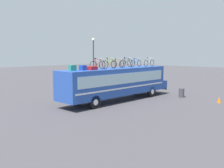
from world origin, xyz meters
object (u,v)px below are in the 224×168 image
at_px(rooftop_bicycle_2, 110,64).
at_px(trash_bin, 182,93).
at_px(rooftop_bicycle_3, 118,64).
at_px(rooftop_bicycle_4, 126,63).
at_px(traffic_cone, 219,100).
at_px(street_lamp, 93,59).
at_px(rooftop_bicycle_1, 98,65).
at_px(rooftop_bicycle_5, 136,63).
at_px(bus, 117,81).
at_px(rooftop_bicycle_6, 149,63).
at_px(luggage_bag_3, 92,68).
at_px(luggage_bag_2, 83,68).
at_px(luggage_bag_1, 72,68).

xyz_separation_m(rooftop_bicycle_2, trash_bin, (6.93, -3.22, -2.98)).
bearing_deg(rooftop_bicycle_3, rooftop_bicycle_4, 3.32).
xyz_separation_m(rooftop_bicycle_2, traffic_cone, (6.71, -7.05, -3.16)).
bearing_deg(traffic_cone, street_lamp, 101.18).
bearing_deg(street_lamp, rooftop_bicycle_2, -121.44).
bearing_deg(street_lamp, rooftop_bicycle_1, -129.58).
bearing_deg(rooftop_bicycle_1, traffic_cone, -41.09).
height_order(rooftop_bicycle_5, traffic_cone, rooftop_bicycle_5).
relative_size(rooftop_bicycle_2, rooftop_bicycle_3, 1.06).
distance_m(bus, rooftop_bicycle_6, 4.75).
distance_m(rooftop_bicycle_1, traffic_cone, 11.21).
bearing_deg(trash_bin, rooftop_bicycle_3, 147.21).
height_order(rooftop_bicycle_1, traffic_cone, rooftop_bicycle_1).
bearing_deg(traffic_cone, rooftop_bicycle_2, 133.58).
xyz_separation_m(luggage_bag_3, rooftop_bicycle_3, (3.52, 0.46, 0.22)).
bearing_deg(street_lamp, luggage_bag_2, -137.15).
bearing_deg(luggage_bag_3, rooftop_bicycle_2, 3.06).
bearing_deg(rooftop_bicycle_6, rooftop_bicycle_1, 178.59).
xyz_separation_m(rooftop_bicycle_4, street_lamp, (1.27, 6.14, 0.29)).
bearing_deg(traffic_cone, luggage_bag_1, 144.78).
height_order(bus, rooftop_bicycle_2, rooftop_bicycle_2).
xyz_separation_m(rooftop_bicycle_1, street_lamp, (5.41, 6.55, 0.29)).
distance_m(rooftop_bicycle_3, rooftop_bicycle_4, 1.34).
bearing_deg(bus, rooftop_bicycle_6, -4.27).
bearing_deg(traffic_cone, rooftop_bicycle_1, 138.91).
xyz_separation_m(bus, luggage_bag_3, (-3.30, -0.29, 1.39)).
bearing_deg(rooftop_bicycle_6, bus, 175.73).
distance_m(rooftop_bicycle_1, trash_bin, 9.42).
relative_size(luggage_bag_1, rooftop_bicycle_2, 0.29).
relative_size(luggage_bag_3, rooftop_bicycle_2, 0.38).
relative_size(luggage_bag_3, trash_bin, 0.78).
relative_size(bus, rooftop_bicycle_3, 7.45).
xyz_separation_m(luggage_bag_3, rooftop_bicycle_4, (4.86, 0.54, 0.26)).
relative_size(luggage_bag_3, rooftop_bicycle_1, 0.40).
bearing_deg(bus, luggage_bag_3, -174.97).
relative_size(rooftop_bicycle_5, street_lamp, 0.28).
distance_m(luggage_bag_3, rooftop_bicycle_4, 4.90).
bearing_deg(luggage_bag_2, rooftop_bicycle_2, -3.03).
relative_size(luggage_bag_1, traffic_cone, 1.02).
bearing_deg(rooftop_bicycle_4, trash_bin, -40.98).
bearing_deg(rooftop_bicycle_6, rooftop_bicycle_5, 156.61).
relative_size(bus, trash_bin, 14.36).
relative_size(rooftop_bicycle_2, rooftop_bicycle_6, 1.07).
relative_size(rooftop_bicycle_1, rooftop_bicycle_3, 1.03).
relative_size(rooftop_bicycle_3, trash_bin, 1.93).
height_order(luggage_bag_1, street_lamp, street_lamp).
distance_m(luggage_bag_3, rooftop_bicycle_5, 6.38).
relative_size(rooftop_bicycle_3, rooftop_bicycle_6, 1.01).
distance_m(rooftop_bicycle_5, traffic_cone, 8.49).
height_order(bus, luggage_bag_1, luggage_bag_1).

